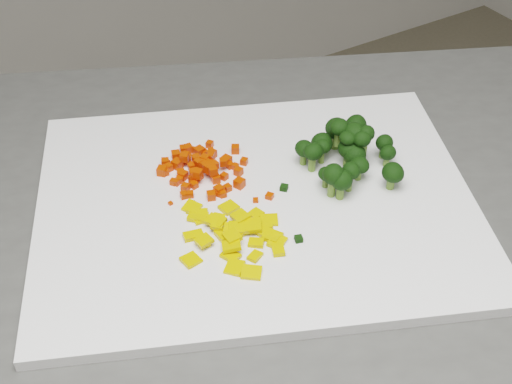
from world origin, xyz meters
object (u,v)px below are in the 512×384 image
carrot_pile (203,160)px  broccoli_pile (349,149)px  cutting_board (256,203)px  pepper_pile (227,230)px

carrot_pile → broccoli_pile: size_ratio=0.83×
cutting_board → broccoli_pile: size_ratio=3.75×
cutting_board → broccoli_pile: (0.11, -0.01, 0.04)m
carrot_pile → pepper_pile: carrot_pile is taller
carrot_pile → broccoli_pile: bearing=-30.5°
carrot_pile → pepper_pile: (-0.03, -0.11, -0.01)m
carrot_pile → pepper_pile: size_ratio=0.86×
broccoli_pile → pepper_pile: bearing=-171.8°
cutting_board → carrot_pile: 0.08m
pepper_pile → broccoli_pile: broccoli_pile is taller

